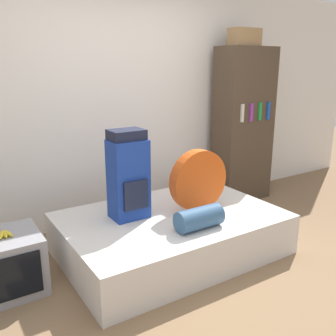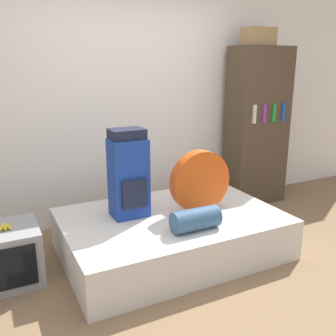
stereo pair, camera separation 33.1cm
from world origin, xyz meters
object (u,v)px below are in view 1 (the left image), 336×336
object	(u,v)px
television	(0,265)
bookshelf	(243,126)
tent_bag	(198,180)
cardboard_box	(244,37)
sleeping_roll	(199,218)
backpack	(128,176)

from	to	relation	value
television	bookshelf	bearing A→B (deg)	11.22
tent_bag	cardboard_box	bearing A→B (deg)	32.03
tent_bag	bookshelf	xyz separation A→B (m)	(1.31, 0.80, 0.29)
tent_bag	television	size ratio (longest dim) A/B	0.95
tent_bag	sleeping_roll	world-z (taller)	tent_bag
tent_bag	television	xyz separation A→B (m)	(-1.74, 0.19, -0.44)
backpack	cardboard_box	bearing A→B (deg)	17.15
sleeping_roll	television	size ratio (longest dim) A/B	0.67
bookshelf	tent_bag	bearing A→B (deg)	-148.56
bookshelf	cardboard_box	size ratio (longest dim) A/B	5.13
sleeping_roll	bookshelf	world-z (taller)	bookshelf
tent_bag	bookshelf	size ratio (longest dim) A/B	0.30
bookshelf	sleeping_roll	bearing A→B (deg)	-143.61
backpack	television	bearing A→B (deg)	179.89
bookshelf	cardboard_box	distance (m)	1.06
tent_bag	cardboard_box	xyz separation A→B (m)	(1.22, 0.76, 1.35)
cardboard_box	backpack	bearing A→B (deg)	-162.85
backpack	bookshelf	distance (m)	2.03
backpack	cardboard_box	distance (m)	2.30
backpack	cardboard_box	world-z (taller)	cardboard_box
sleeping_roll	backpack	bearing A→B (deg)	125.06
tent_bag	cardboard_box	world-z (taller)	cardboard_box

